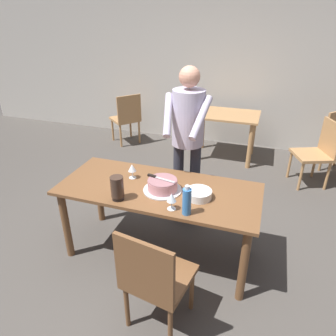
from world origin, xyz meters
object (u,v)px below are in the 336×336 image
Objects in this scene: water_bottle at (187,201)px; chair_near_side at (154,277)px; cake_on_platter at (163,185)px; background_chair_2 at (318,151)px; cake_knife at (156,177)px; person_cutting_cake at (188,133)px; background_table at (226,124)px; hurricane_lamp at (117,188)px; background_chair_0 at (127,117)px; wine_glass_near at (172,198)px; wine_glass_far at (132,168)px; plate_stack at (199,194)px; main_dining_table at (159,198)px.

chair_near_side is at bearing -102.28° from water_bottle.
background_chair_2 is at bearing 53.71° from cake_on_platter.
background_chair_2 reaches higher than cake_knife.
person_cutting_cake is 1.95m from background_table.
person_cutting_cake is at bearing 85.69° from cake_on_platter.
hurricane_lamp is at bearing 136.50° from chair_near_side.
chair_near_side is at bearing -83.89° from person_cutting_cake.
hurricane_lamp is 0.23× the size of background_chair_0.
chair_near_side is (0.14, -1.35, -0.58)m from person_cutting_cake.
wine_glass_near is 0.63m from wine_glass_far.
background_chair_0 is at bearing 123.46° from water_bottle.
cake_knife reaches higher than cake_on_platter.
background_chair_0 is at bearing 170.01° from background_chair_2.
person_cutting_cake is (0.39, 0.50, 0.22)m from wine_glass_far.
cake_on_platter is 0.81m from chair_near_side.
wine_glass_near reaches higher than cake_knife.
water_bottle reaches higher than chair_near_side.
plate_stack is 0.13× the size of person_cutting_cake.
cake_on_platter is at bearing -12.25° from cake_knife.
hurricane_lamp is 0.12× the size of person_cutting_cake.
plate_stack is 2.53m from background_table.
background_table is at bearing 159.92° from background_chair_2.
cake_knife reaches higher than main_dining_table.
cake_on_platter reaches higher than background_table.
background_table is at bearing 90.33° from chair_near_side.
person_cutting_cake reaches higher than background_chair_0.
wine_glass_near is 0.14× the size of background_table.
cake_knife reaches higher than plate_stack.
wine_glass_far reaches higher than cake_on_platter.
hurricane_lamp reaches higher than chair_near_side.
main_dining_table is 8.56× the size of hurricane_lamp.
wine_glass_near is (0.16, -0.25, 0.05)m from cake_on_platter.
background_chair_0 is at bearing 130.03° from person_cutting_cake.
background_chair_2 is (1.83, 1.90, -0.36)m from wine_glass_far.
wine_glass_near is at bearing -82.52° from person_cutting_cake.
chair_near_side is at bearing -72.25° from main_dining_table.
cake_knife is at bearing 131.71° from wine_glass_near.
water_bottle is 0.28× the size of background_chair_0.
person_cutting_cake is (0.10, 0.59, 0.44)m from main_dining_table.
water_bottle reaches higher than background_table.
plate_stack is 0.24× the size of chair_near_side.
water_bottle is at bearing -9.74° from wine_glass_near.
wine_glass_far is (-0.51, 0.37, 0.00)m from wine_glass_near.
person_cutting_cake reaches higher than main_dining_table.
water_bottle reaches higher than hurricane_lamp.
person_cutting_cake reaches higher than wine_glass_far.
plate_stack is at bearing 81.81° from water_bottle.
background_chair_2 reaches higher than plate_stack.
cake_knife is 1.22× the size of plate_stack.
water_bottle is 0.28× the size of chair_near_side.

